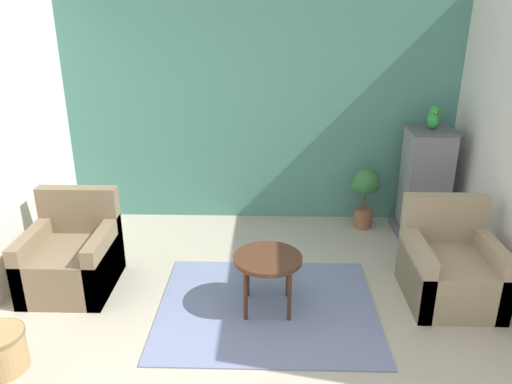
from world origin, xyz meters
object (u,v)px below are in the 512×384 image
object	(u,v)px
wicker_basket	(0,350)
coffee_table	(268,263)
armchair_right	(450,269)
birdcage	(425,184)
potted_plant	(365,190)
parrot	(433,118)
armchair_left	(72,259)

from	to	relation	value
wicker_basket	coffee_table	bearing A→B (deg)	23.11
coffee_table	armchair_right	distance (m)	1.66
birdcage	potted_plant	xyz separation A→B (m)	(-0.64, 0.13, -0.12)
coffee_table	armchair_right	bearing A→B (deg)	7.80
coffee_table	parrot	bearing A→B (deg)	42.10
coffee_table	potted_plant	size ratio (longest dim) A/B	0.81
birdcage	wicker_basket	xyz separation A→B (m)	(-3.72, -2.43, -0.43)
armchair_left	wicker_basket	xyz separation A→B (m)	(-0.11, -1.16, -0.12)
armchair_right	birdcage	xyz separation A→B (m)	(0.13, 1.37, 0.31)
armchair_left	birdcage	world-z (taller)	birdcage
coffee_table	armchair_left	xyz separation A→B (m)	(-1.84, 0.33, -0.17)
potted_plant	armchair_left	bearing A→B (deg)	-154.79
wicker_basket	armchair_right	bearing A→B (deg)	16.40
coffee_table	parrot	size ratio (longest dim) A/B	2.26
birdcage	parrot	size ratio (longest dim) A/B	4.76
potted_plant	wicker_basket	xyz separation A→B (m)	(-3.08, -2.56, -0.31)
parrot	wicker_basket	size ratio (longest dim) A/B	0.68
armchair_left	parrot	bearing A→B (deg)	19.39
armchair_left	potted_plant	world-z (taller)	armchair_left
armchair_left	armchair_right	size ratio (longest dim) A/B	1.00
armchair_left	coffee_table	bearing A→B (deg)	-10.21
armchair_right	birdcage	world-z (taller)	birdcage
birdcage	potted_plant	world-z (taller)	birdcage
coffee_table	parrot	xyz separation A→B (m)	(1.77, 1.60, 0.90)
birdcage	parrot	world-z (taller)	parrot
armchair_right	potted_plant	distance (m)	1.60
parrot	wicker_basket	world-z (taller)	parrot
birdcage	parrot	bearing A→B (deg)	90.00
parrot	birdcage	bearing A→B (deg)	-90.00
armchair_left	birdcage	xyz separation A→B (m)	(3.61, 1.27, 0.31)
wicker_basket	armchair_left	bearing A→B (deg)	84.53
armchair_left	potted_plant	xyz separation A→B (m)	(2.97, 1.40, 0.19)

